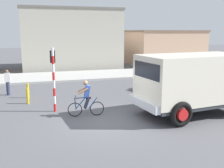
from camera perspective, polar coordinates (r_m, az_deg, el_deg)
The scene contains 11 objects.
ground_plane at distance 11.99m, azimuth -1.31°, elevation -8.13°, with size 120.00×120.00×0.00m, color #56565B.
sidewalk_far at distance 24.04m, azimuth -9.31°, elevation 1.69°, with size 80.00×5.00×0.16m, color #ADADA8.
truck_foreground at distance 13.29m, azimuth 16.90°, elevation 0.74°, with size 5.66×3.27×2.90m.
cyclist at distance 12.65m, azimuth -5.56°, elevation -3.07°, with size 1.73×0.51×1.72m.
traffic_light_pole at distance 13.47m, azimuth -12.46°, elevation 2.81°, with size 0.24×0.43×3.20m.
car_red_near at distance 19.11m, azimuth 13.20°, elevation 1.37°, with size 4.30×2.68×1.60m.
pedestrian_near_kerb at distance 18.02m, azimuth -21.43°, elevation 0.41°, with size 0.34×0.22×1.62m.
bollard_near at distance 15.56m, azimuth -17.61°, elevation -2.43°, with size 0.14×0.14×0.90m, color gold.
bollard_far at distance 16.92m, azimuth -17.55°, elevation -1.36°, with size 0.14×0.14×0.90m, color gold.
building_mid_block at distance 30.24m, azimuth -8.85°, elevation 9.55°, with size 10.49×6.66×6.40m.
building_corner_right at distance 34.04m, azimuth 10.68°, elevation 7.75°, with size 8.28×7.48×4.14m.
Camera 1 is at (-2.98, -10.92, 3.95)m, focal length 42.74 mm.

